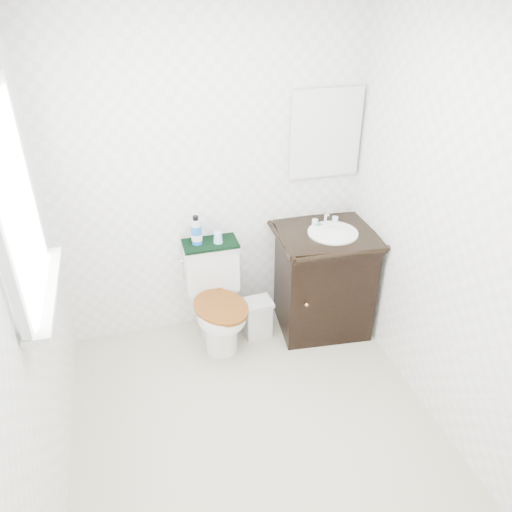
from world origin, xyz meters
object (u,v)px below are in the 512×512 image
mouthwash_bottle (196,231)px  vanity (324,278)px  toilet (216,301)px  cup (218,237)px  trash_bin (257,318)px

mouthwash_bottle → vanity: bearing=-12.4°
toilet → mouthwash_bottle: bearing=124.6°
mouthwash_bottle → cup: size_ratio=2.58×
toilet → vanity: size_ratio=0.80×
toilet → vanity: bearing=-4.7°
vanity → mouthwash_bottle: mouthwash_bottle is taller
toilet → cup: bearing=61.9°
cup → mouthwash_bottle: bearing=169.4°
toilet → vanity: 0.83m
vanity → mouthwash_bottle: bearing=167.6°
vanity → trash_bin: vanity is taller
trash_bin → mouthwash_bottle: size_ratio=1.45×
vanity → mouthwash_bottle: size_ratio=4.30×
vanity → trash_bin: (-0.52, 0.01, -0.27)m
toilet → mouthwash_bottle: mouthwash_bottle is taller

